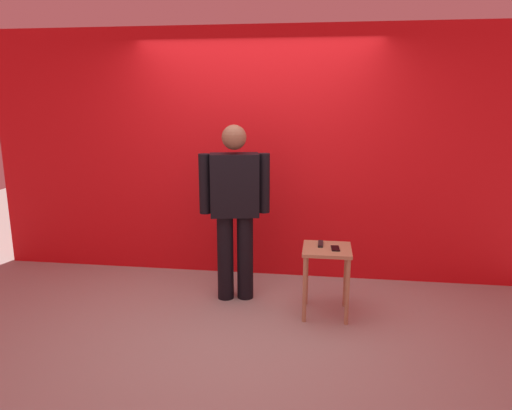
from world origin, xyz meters
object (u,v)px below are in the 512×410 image
cell_phone (335,248)px  tv_remote (321,244)px  standing_person (235,204)px  side_table (327,262)px

cell_phone → tv_remote: size_ratio=0.85×
tv_remote → standing_person: bearing=169.5°
standing_person → cell_phone: bearing=-15.4°
standing_person → side_table: (0.87, -0.24, -0.44)m
cell_phone → tv_remote: (-0.13, 0.10, 0.01)m
tv_remote → side_table: bearing=-52.5°
tv_remote → cell_phone: bearing=-36.5°
standing_person → tv_remote: 0.88m
standing_person → side_table: 1.00m
standing_person → side_table: bearing=-15.3°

